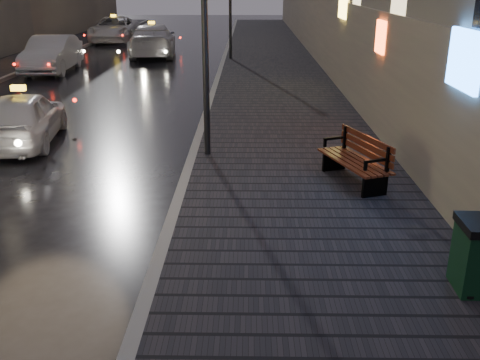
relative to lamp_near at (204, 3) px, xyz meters
The scene contains 11 objects.
ground 7.18m from the lamp_near, 107.14° to the right, with size 120.00×120.00×0.00m, color black.
sidewalk 15.52m from the lamp_near, 82.22° to the left, with size 4.60×58.00×0.15m, color black.
curb 15.39m from the lamp_near, 91.34° to the left, with size 0.20×58.00×0.15m, color slate.
sidewalk_far 18.65m from the lamp_near, 125.12° to the left, with size 2.40×58.00×0.15m, color black.
curb_far 17.95m from the lamp_near, 121.66° to the left, with size 0.20×58.00×0.15m, color slate.
lamp_near is the anchor object (origin of this frame).
bench 4.58m from the lamp_near, 29.99° to the right, with size 1.26×1.98×0.95m.
taxi_near 5.68m from the lamp_near, 165.17° to the left, with size 1.61×3.99×1.36m, color silver.
car_left_mid 15.07m from the lamp_near, 122.39° to the left, with size 1.68×4.81×1.58m, color #AAABB3.
taxi_mid 18.57m from the lamp_near, 103.55° to the left, with size 2.39×5.88×1.71m, color silver.
taxi_far 26.51m from the lamp_near, 107.89° to the left, with size 2.70×5.85×1.63m, color #B9B8BF.
Camera 1 is at (2.80, -5.84, 3.96)m, focal length 40.00 mm.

